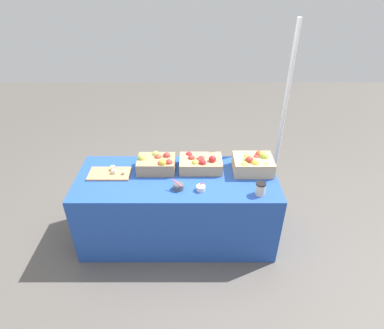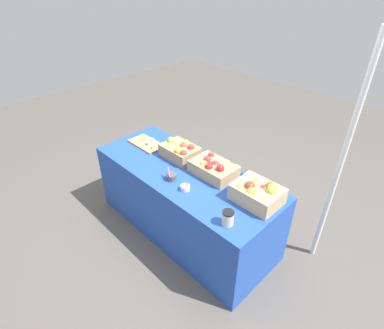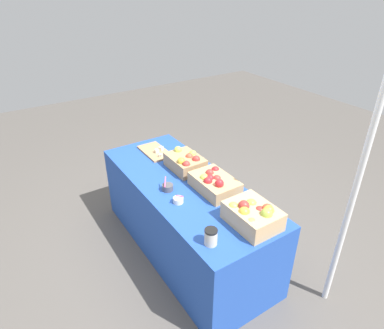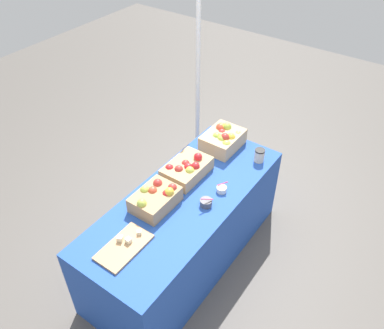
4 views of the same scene
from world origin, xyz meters
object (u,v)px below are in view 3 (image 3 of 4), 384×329
Objects in this scene: apple_crate_right at (185,162)px; sample_bowl_near at (178,200)px; apple_crate_middle at (214,183)px; sample_bowl_mid at (168,187)px; cutting_board_front at (155,151)px; tent_pole at (354,194)px; apple_crate_left at (253,214)px; coffee_cup at (211,237)px.

sample_bowl_near is at bearing -38.09° from apple_crate_right.
apple_crate_middle reaches higher than sample_bowl_near.
sample_bowl_mid is (-0.20, 0.02, 0.00)m from sample_bowl_near.
tent_pole reaches higher than cutting_board_front.
tent_pole is at bearing 18.97° from cutting_board_front.
apple_crate_left is at bearing -1.29° from apple_crate_right.
cutting_board_front is 1.41m from coffee_cup.
coffee_cup is (0.51, -0.06, 0.04)m from sample_bowl_near.
apple_crate_right is 0.91× the size of cutting_board_front.
tent_pole is (0.37, 0.91, 0.22)m from coffee_cup.
apple_crate_right is 0.18× the size of tent_pole.
apple_crate_middle is at bearing -150.29° from tent_pole.
apple_crate_right reaches higher than coffee_cup.
apple_crate_middle is at bearing 175.82° from apple_crate_left.
sample_bowl_mid reaches higher than sample_bowl_near.
apple_crate_right is at bearing 10.19° from cutting_board_front.
tent_pole is (0.88, 0.50, 0.21)m from apple_crate_middle.
apple_crate_left is 0.95× the size of cutting_board_front.
apple_crate_left is 0.37m from coffee_cup.
apple_crate_middle is at bearing 2.20° from apple_crate_right.
cutting_board_front is at bearing -161.03° from tent_pole.
apple_crate_right is 3.04× the size of coffee_cup.
sample_bowl_mid is 1.39m from tent_pole.
coffee_cup is 1.00m from tent_pole.
coffee_cup reaches higher than sample_bowl_near.
apple_crate_right is 0.38m from sample_bowl_mid.
apple_crate_middle is 0.39m from sample_bowl_mid.
cutting_board_front is at bearing -177.54° from apple_crate_left.
coffee_cup is (0.93, -0.39, -0.01)m from apple_crate_right.
coffee_cup is 0.06× the size of tent_pole.
cutting_board_front is 0.70m from sample_bowl_mid.
sample_bowl_mid is (-0.71, -0.29, -0.06)m from apple_crate_left.
apple_crate_middle is 3.90× the size of sample_bowl_mid.
apple_crate_middle is 1.04m from tent_pole.
apple_crate_left is at bearing 22.24° from sample_bowl_mid.
tent_pole is (1.09, 0.83, 0.25)m from sample_bowl_mid.
apple_crate_left is 3.57× the size of sample_bowl_mid.
tent_pole reaches higher than apple_crate_middle.
apple_crate_left is 0.69m from tent_pole.
coffee_cup is (1.37, -0.31, 0.05)m from cutting_board_front.
tent_pole reaches higher than sample_bowl_mid.
apple_crate_left is 1.04× the size of apple_crate_right.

